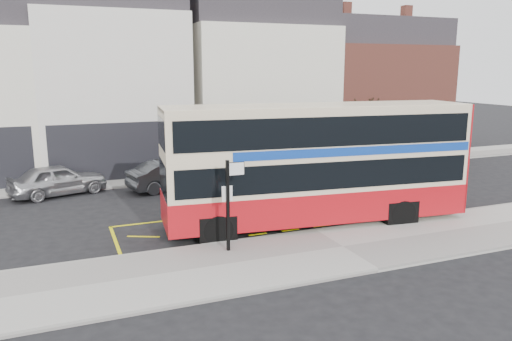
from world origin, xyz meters
name	(u,v)px	position (x,y,z in m)	size (l,w,h in m)	color
ground	(311,230)	(0.00, 0.00, 0.00)	(120.00, 120.00, 0.00)	black
pavement	(343,248)	(0.00, -2.30, 0.07)	(40.00, 4.00, 0.15)	#A09E98
kerb	(315,231)	(0.00, -0.38, 0.07)	(40.00, 0.15, 0.15)	gray
far_pavement	(221,173)	(0.00, 11.00, 0.07)	(50.00, 3.00, 0.15)	#A09E98
road_markings	(292,218)	(0.00, 1.60, 0.01)	(14.00, 3.40, 0.01)	yellow
terrace_left	(110,80)	(-5.50, 14.99, 5.32)	(8.00, 8.01, 11.80)	silver
terrace_green_shop	(252,83)	(3.50, 14.99, 5.07)	(9.00, 8.01, 11.30)	silver
terrace_right	(368,88)	(12.50, 14.99, 4.57)	(9.00, 8.01, 10.30)	#94493B
double_decker_bus	(318,163)	(0.56, 0.60, 2.46)	(11.92, 3.89, 4.68)	beige
bus_stop_post	(230,197)	(-3.63, -1.21, 1.96)	(0.75, 0.13, 3.01)	black
car_silver	(58,180)	(-8.77, 9.22, 0.76)	(1.80, 4.47, 1.52)	#A6A6AA
car_grey	(173,175)	(-3.39, 8.47, 0.74)	(1.56, 4.48, 1.48)	#3B3E42
car_white	(395,154)	(11.10, 9.68, 0.67)	(1.87, 4.60, 1.34)	silver
street_tree_right	(364,107)	(9.26, 10.58, 3.65)	(2.48, 2.48, 5.36)	black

